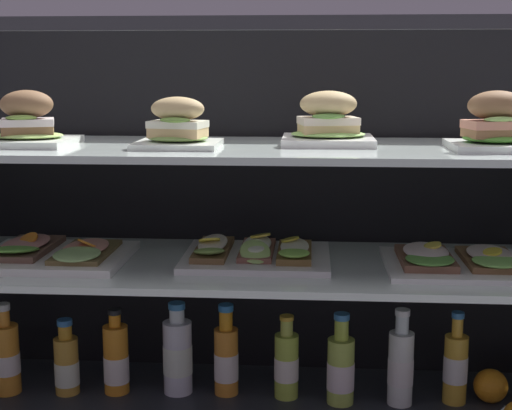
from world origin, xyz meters
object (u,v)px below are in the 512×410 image
Objects in this scene: plated_roll_sandwich_mid_left at (328,125)px; open_sandwich_tray_mid_right at (459,260)px; juice_bottle_front_left_end at (401,366)px; juice_bottle_front_fourth at (67,365)px; juice_bottle_front_middle at (226,359)px; orange_fruit_rolled_forward at (491,386)px; juice_bottle_back_center at (116,360)px; plated_roll_sandwich_mid_right at (28,125)px; open_sandwich_tray_near_left_corner at (53,253)px; open_sandwich_tray_far_left at (254,252)px; juice_bottle_near_post at (6,358)px; plated_roll_sandwich_far_left at (178,128)px; juice_bottle_front_second at (455,367)px; plated_roll_sandwich_left_of_center at (496,127)px; juice_bottle_back_left at (178,355)px; juice_bottle_front_right_end at (286,364)px; juice_bottle_back_right at (341,369)px.

open_sandwich_tray_mid_right is (0.30, -0.06, -0.30)m from plated_roll_sandwich_mid_left.
juice_bottle_front_left_end is at bearing 154.41° from open_sandwich_tray_mid_right.
juice_bottle_front_fourth is at bearing -179.35° from plated_roll_sandwich_mid_left.
orange_fruit_rolled_forward is (0.64, -0.00, -0.05)m from juice_bottle_front_middle.
orange_fruit_rolled_forward is at bearing 0.63° from juice_bottle_back_center.
open_sandwich_tray_near_left_corner is (0.04, 0.00, -0.30)m from plated_roll_sandwich_mid_right.
open_sandwich_tray_far_left is 0.45m from juice_bottle_back_center.
plated_roll_sandwich_mid_left is at bearing 0.65° from juice_bottle_front_fourth.
juice_bottle_near_post is (-0.11, 0.05, -0.58)m from plated_roll_sandwich_mid_right.
plated_roll_sandwich_mid_left is at bearing 5.73° from open_sandwich_tray_near_left_corner.
plated_roll_sandwich_far_left is 0.69m from open_sandwich_tray_mid_right.
open_sandwich_tray_near_left_corner reaches higher than juice_bottle_near_post.
juice_bottle_front_second is (0.65, 0.09, -0.58)m from plated_roll_sandwich_far_left.
plated_roll_sandwich_mid_right is at bearing 178.98° from plated_roll_sandwich_left_of_center.
open_sandwich_tray_far_left is 1.00× the size of open_sandwich_tray_mid_right.
plated_roll_sandwich_left_of_center is at bearing -10.10° from juice_bottle_front_middle.
plated_roll_sandwich_left_of_center is 0.92m from juice_bottle_back_left.
plated_roll_sandwich_mid_right reaches higher than juice_bottle_front_fourth.
open_sandwich_tray_far_left is (0.16, 0.06, -0.29)m from plated_roll_sandwich_far_left.
open_sandwich_tray_far_left is (-0.17, -0.03, -0.30)m from plated_roll_sandwich_mid_left.
juice_bottle_front_second reaches higher than juice_bottle_back_center.
juice_bottle_near_post is at bearing -175.61° from juice_bottle_back_left.
juice_bottle_front_second is (0.02, 0.07, -0.28)m from open_sandwich_tray_mid_right.
juice_bottle_front_right_end is at bearing 7.64° from plated_roll_sandwich_mid_right.
open_sandwich_tray_near_left_corner reaches higher than juice_bottle_back_right.
plated_roll_sandwich_mid_left is 0.75m from orange_fruit_rolled_forward.
juice_bottle_near_post is at bearing 178.95° from open_sandwich_tray_far_left.
plated_roll_sandwich_far_left is 0.97× the size of juice_bottle_front_fourth.
open_sandwich_tray_far_left reaches higher than juice_bottle_front_right_end.
juice_bottle_front_left_end is (0.42, -0.03, 0.01)m from juice_bottle_front_middle.
juice_bottle_front_left_end is (0.14, 0.00, 0.01)m from juice_bottle_back_right.
juice_bottle_front_second is (1.10, 0.02, -0.00)m from juice_bottle_near_post.
plated_roll_sandwich_mid_right is 0.96× the size of plated_roll_sandwich_mid_left.
juice_bottle_front_fourth is 2.33× the size of orange_fruit_rolled_forward.
juice_bottle_front_fourth is at bearing 176.59° from open_sandwich_tray_mid_right.
plated_roll_sandwich_left_of_center is at bearing -12.28° from juice_bottle_front_right_end.
juice_bottle_back_left is 0.27m from juice_bottle_front_right_end.
plated_roll_sandwich_left_of_center is (0.35, -0.09, 0.00)m from plated_roll_sandwich_mid_left.
juice_bottle_back_left reaches higher than juice_bottle_front_fourth.
open_sandwich_tray_far_left is 4.16× the size of orange_fruit_rolled_forward.
open_sandwich_tray_near_left_corner is at bearing -174.27° from plated_roll_sandwich_mid_left.
juice_bottle_back_center is (-0.51, 0.01, -0.59)m from plated_roll_sandwich_mid_left.
juice_bottle_front_left_end is at bearing 1.94° from juice_bottle_back_right.
juice_bottle_near_post is 1.19m from orange_fruit_rolled_forward.
open_sandwich_tray_mid_right is at bearing -11.98° from plated_roll_sandwich_mid_left.
juice_bottle_front_fourth is 0.54m from juice_bottle_front_right_end.
open_sandwich_tray_far_left is 1.44× the size of juice_bottle_front_left_end.
juice_bottle_back_center reaches higher than orange_fruit_rolled_forward.
open_sandwich_tray_mid_right reaches higher than juice_bottle_front_second.
juice_bottle_front_fourth is 0.82× the size of juice_bottle_back_left.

